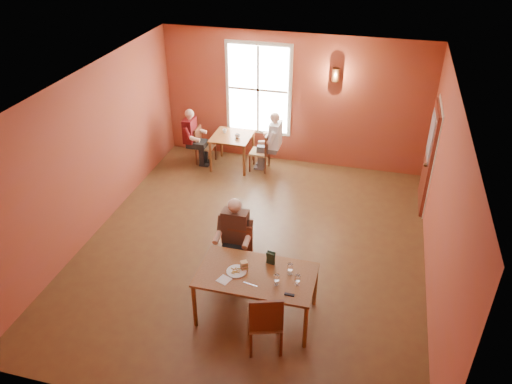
% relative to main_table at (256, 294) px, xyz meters
% --- Properties ---
extents(ground, '(6.00, 7.00, 0.01)m').
position_rel_main_table_xyz_m(ground, '(-0.48, 1.60, -0.40)').
color(ground, brown).
rests_on(ground, ground).
extents(wall_back, '(6.00, 0.04, 3.00)m').
position_rel_main_table_xyz_m(wall_back, '(-0.48, 5.10, 1.10)').
color(wall_back, brown).
rests_on(wall_back, ground).
extents(wall_front, '(6.00, 0.04, 3.00)m').
position_rel_main_table_xyz_m(wall_front, '(-0.48, -1.90, 1.10)').
color(wall_front, brown).
rests_on(wall_front, ground).
extents(wall_left, '(0.04, 7.00, 3.00)m').
position_rel_main_table_xyz_m(wall_left, '(-3.48, 1.60, 1.10)').
color(wall_left, brown).
rests_on(wall_left, ground).
extents(wall_right, '(0.04, 7.00, 3.00)m').
position_rel_main_table_xyz_m(wall_right, '(2.52, 1.60, 1.10)').
color(wall_right, brown).
rests_on(wall_right, ground).
extents(ceiling, '(6.00, 7.00, 0.04)m').
position_rel_main_table_xyz_m(ceiling, '(-0.48, 1.60, 2.60)').
color(ceiling, white).
rests_on(ceiling, wall_back).
extents(window, '(1.36, 0.10, 1.96)m').
position_rel_main_table_xyz_m(window, '(-1.28, 5.05, 1.30)').
color(window, white).
rests_on(window, wall_back).
extents(door, '(0.12, 1.04, 2.10)m').
position_rel_main_table_xyz_m(door, '(2.46, 3.90, 0.65)').
color(door, maroon).
rests_on(door, ground).
extents(wall_sconce, '(0.16, 0.16, 0.28)m').
position_rel_main_table_xyz_m(wall_sconce, '(0.42, 5.00, 1.80)').
color(wall_sconce, brown).
rests_on(wall_sconce, wall_back).
extents(main_table, '(1.71, 0.96, 0.80)m').
position_rel_main_table_xyz_m(main_table, '(0.00, 0.00, 0.00)').
color(main_table, brown).
rests_on(main_table, ground).
extents(chair_diner_main, '(0.43, 0.43, 0.98)m').
position_rel_main_table_xyz_m(chair_diner_main, '(-0.50, 0.65, 0.09)').
color(chair_diner_main, '#5D3513').
rests_on(chair_diner_main, ground).
extents(diner_main, '(0.55, 0.55, 1.37)m').
position_rel_main_table_xyz_m(diner_main, '(-0.50, 0.62, 0.29)').
color(diner_main, black).
rests_on(diner_main, ground).
extents(chair_empty, '(0.58, 0.58, 1.03)m').
position_rel_main_table_xyz_m(chair_empty, '(0.26, -0.55, 0.12)').
color(chair_empty, '#482510').
rests_on(chair_empty, ground).
extents(plate_food, '(0.37, 0.37, 0.04)m').
position_rel_main_table_xyz_m(plate_food, '(-0.29, -0.03, 0.42)').
color(plate_food, white).
rests_on(plate_food, main_table).
extents(sandwich, '(0.13, 0.13, 0.12)m').
position_rel_main_table_xyz_m(sandwich, '(-0.20, 0.05, 0.46)').
color(sandwich, '#D3B770').
rests_on(sandwich, main_table).
extents(goblet_a, '(0.09, 0.09, 0.20)m').
position_rel_main_table_xyz_m(goblet_a, '(0.47, 0.11, 0.50)').
color(goblet_a, white).
rests_on(goblet_a, main_table).
extents(goblet_b, '(0.10, 0.10, 0.18)m').
position_rel_main_table_xyz_m(goblet_b, '(0.61, -0.08, 0.49)').
color(goblet_b, white).
rests_on(goblet_b, main_table).
extents(goblet_c, '(0.08, 0.08, 0.19)m').
position_rel_main_table_xyz_m(goblet_c, '(0.33, -0.15, 0.50)').
color(goblet_c, white).
rests_on(goblet_c, main_table).
extents(menu_stand, '(0.14, 0.09, 0.21)m').
position_rel_main_table_xyz_m(menu_stand, '(0.15, 0.27, 0.51)').
color(menu_stand, '#1D3121').
rests_on(menu_stand, main_table).
extents(knife, '(0.22, 0.06, 0.00)m').
position_rel_main_table_xyz_m(knife, '(-0.03, -0.24, 0.40)').
color(knife, silver).
rests_on(knife, main_table).
extents(napkin, '(0.22, 0.22, 0.01)m').
position_rel_main_table_xyz_m(napkin, '(-0.41, -0.24, 0.40)').
color(napkin, white).
rests_on(napkin, main_table).
extents(sunglasses, '(0.14, 0.05, 0.02)m').
position_rel_main_table_xyz_m(sunglasses, '(0.55, -0.31, 0.41)').
color(sunglasses, black).
rests_on(sunglasses, main_table).
extents(second_table, '(0.87, 0.87, 0.77)m').
position_rel_main_table_xyz_m(second_table, '(-1.75, 4.48, -0.02)').
color(second_table, brown).
rests_on(second_table, ground).
extents(chair_diner_white, '(0.40, 0.40, 0.91)m').
position_rel_main_table_xyz_m(chair_diner_white, '(-1.10, 4.48, 0.06)').
color(chair_diner_white, brown).
rests_on(chair_diner_white, ground).
extents(diner_white, '(0.54, 0.54, 1.34)m').
position_rel_main_table_xyz_m(diner_white, '(-1.07, 4.48, 0.27)').
color(diner_white, silver).
rests_on(diner_white, ground).
extents(chair_diner_maroon, '(0.39, 0.39, 0.87)m').
position_rel_main_table_xyz_m(chair_diner_maroon, '(-2.40, 4.48, 0.04)').
color(chair_diner_maroon, '#421F10').
rests_on(chair_diner_maroon, ground).
extents(diner_maroon, '(0.52, 0.52, 1.29)m').
position_rel_main_table_xyz_m(diner_maroon, '(-2.43, 4.48, 0.25)').
color(diner_maroon, maroon).
rests_on(diner_maroon, ground).
extents(cup_a, '(0.14, 0.14, 0.09)m').
position_rel_main_table_xyz_m(cup_a, '(-1.59, 4.40, 0.41)').
color(cup_a, white).
rests_on(cup_a, second_table).
extents(cup_b, '(0.11, 0.11, 0.09)m').
position_rel_main_table_xyz_m(cup_b, '(-1.95, 4.59, 0.41)').
color(cup_b, white).
rests_on(cup_b, second_table).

